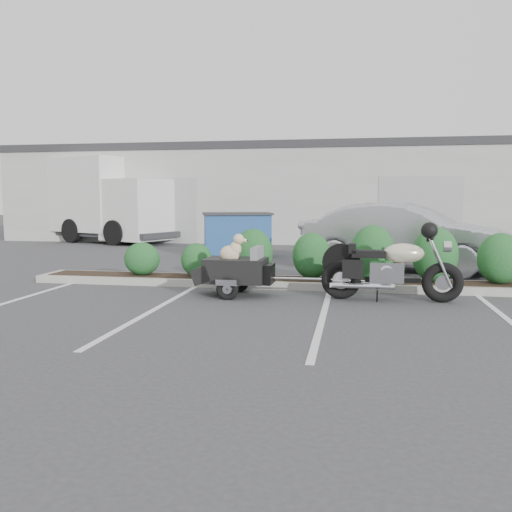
% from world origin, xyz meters
% --- Properties ---
extents(ground, '(90.00, 90.00, 0.00)m').
position_xyz_m(ground, '(0.00, 0.00, 0.00)').
color(ground, '#38383A').
rests_on(ground, ground).
extents(planter_kerb, '(12.00, 1.00, 0.15)m').
position_xyz_m(planter_kerb, '(1.00, 2.20, 0.07)').
color(planter_kerb, '#9E9E93').
rests_on(planter_kerb, ground).
extents(building, '(26.00, 10.00, 4.00)m').
position_xyz_m(building, '(0.00, 17.00, 2.00)').
color(building, '#9EA099').
rests_on(building, ground).
extents(motorcycle, '(2.43, 0.82, 1.40)m').
position_xyz_m(motorcycle, '(2.29, 0.95, 0.56)').
color(motorcycle, black).
rests_on(motorcycle, ground).
extents(pet_trailer, '(1.93, 1.08, 1.16)m').
position_xyz_m(pet_trailer, '(-0.50, 0.97, 0.49)').
color(pet_trailer, black).
rests_on(pet_trailer, ground).
extents(sedan, '(5.38, 3.28, 1.68)m').
position_xyz_m(sedan, '(2.89, 5.10, 0.84)').
color(sedan, '#ACACB3').
rests_on(sedan, ground).
extents(dumpster, '(2.39, 1.96, 1.36)m').
position_xyz_m(dumpster, '(-1.89, 7.50, 0.69)').
color(dumpster, navy).
rests_on(dumpster, ground).
extents(delivery_truck, '(7.88, 5.07, 3.45)m').
position_xyz_m(delivery_truck, '(-9.02, 12.62, 1.66)').
color(delivery_truck, silver).
rests_on(delivery_truck, ground).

